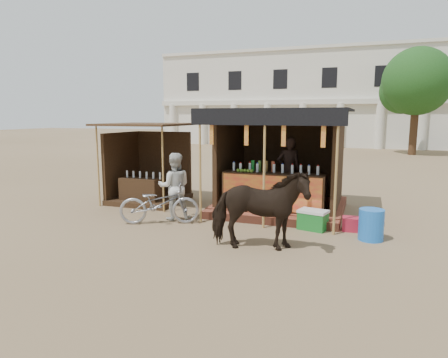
% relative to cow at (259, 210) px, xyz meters
% --- Properties ---
extents(ground, '(120.00, 120.00, 0.00)m').
position_rel_cow_xyz_m(ground, '(-1.30, 0.00, -0.80)').
color(ground, '#846B4C').
rests_on(ground, ground).
extents(main_stall, '(3.60, 3.61, 2.78)m').
position_rel_cow_xyz_m(main_stall, '(-0.29, 3.36, 0.23)').
color(main_stall, brown).
rests_on(main_stall, ground).
extents(secondary_stall, '(2.40, 2.40, 2.38)m').
position_rel_cow_xyz_m(secondary_stall, '(-4.47, 3.24, 0.05)').
color(secondary_stall, '#362213').
rests_on(secondary_stall, ground).
extents(cow, '(2.05, 1.27, 1.61)m').
position_rel_cow_xyz_m(cow, '(0.00, 0.00, 0.00)').
color(cow, black).
rests_on(cow, ground).
extents(motorbike, '(2.02, 1.38, 1.01)m').
position_rel_cow_xyz_m(motorbike, '(-2.77, 1.05, -0.30)').
color(motorbike, '#989AA1').
rests_on(motorbike, ground).
extents(bystander, '(1.02, 0.94, 1.69)m').
position_rel_cow_xyz_m(bystander, '(-2.60, 1.54, 0.04)').
color(bystander, beige).
rests_on(bystander, ground).
extents(blue_barrel, '(0.60, 0.60, 0.66)m').
position_rel_cow_xyz_m(blue_barrel, '(2.07, 1.42, -0.47)').
color(blue_barrel, blue).
rests_on(blue_barrel, ground).
extents(red_crate, '(0.44, 0.38, 0.31)m').
position_rel_cow_xyz_m(red_crate, '(1.67, 2.00, -0.65)').
color(red_crate, '#AC1C32').
rests_on(red_crate, ground).
extents(cooler, '(0.73, 0.58, 0.46)m').
position_rel_cow_xyz_m(cooler, '(0.81, 1.81, -0.57)').
color(cooler, '#1A7828').
rests_on(cooler, ground).
extents(background_building, '(26.00, 7.45, 8.18)m').
position_rel_cow_xyz_m(background_building, '(-3.30, 29.95, 3.18)').
color(background_building, silver).
rests_on(background_building, ground).
extents(tree, '(4.50, 4.40, 7.00)m').
position_rel_cow_xyz_m(tree, '(4.51, 22.14, 3.83)').
color(tree, '#382314').
rests_on(tree, ground).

